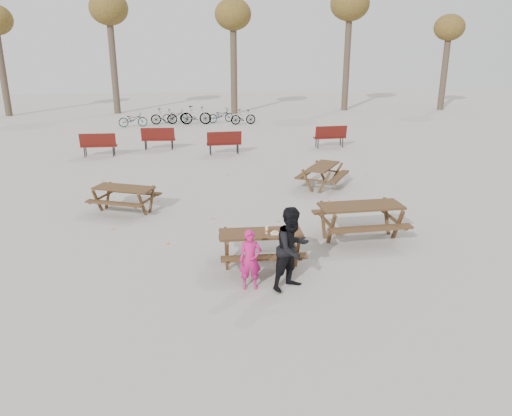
{
  "coord_description": "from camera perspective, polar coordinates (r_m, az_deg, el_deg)",
  "views": [
    {
      "loc": [
        -1.17,
        -10.0,
        4.7
      ],
      "look_at": [
        0.0,
        1.0,
        1.0
      ],
      "focal_mm": 35.0,
      "sensor_mm": 36.0,
      "label": 1
    }
  ],
  "objects": [
    {
      "name": "bicycle_row",
      "position": [
        30.48,
        -7.79,
        10.33
      ],
      "size": [
        8.03,
        2.15,
        1.1
      ],
      "color": "black",
      "rests_on": "ground"
    },
    {
      "name": "picnic_table_north",
      "position": [
        14.89,
        -14.78,
        0.95
      ],
      "size": [
        2.1,
        1.91,
        0.74
      ],
      "primitive_type": null,
      "rotation": [
        0.0,
        0.0,
        -0.38
      ],
      "color": "#3C2816",
      "rests_on": "ground"
    },
    {
      "name": "adult",
      "position": [
        9.81,
        4.17,
        -4.66
      ],
      "size": [
        1.04,
        1.0,
        1.7
      ],
      "primitive_type": "imported",
      "rotation": [
        0.0,
        0.0,
        0.61
      ],
      "color": "black",
      "rests_on": "ground"
    },
    {
      "name": "food_tray",
      "position": [
        10.7,
        2.17,
        -2.94
      ],
      "size": [
        0.18,
        0.11,
        0.03
      ],
      "primitive_type": "cube",
      "color": "silver",
      "rests_on": "main_picnic_table"
    },
    {
      "name": "tree_row",
      "position": [
        35.24,
        -2.88,
        20.9
      ],
      "size": [
        32.17,
        3.52,
        8.26
      ],
      "color": "#382B21",
      "rests_on": "ground"
    },
    {
      "name": "park_bench_row",
      "position": [
        22.56,
        -5.87,
        7.71
      ],
      "size": [
        11.89,
        1.9,
        1.03
      ],
      "color": "#5C1712",
      "rests_on": "ground"
    },
    {
      "name": "picnic_table_far",
      "position": [
        17.04,
        7.59,
        3.62
      ],
      "size": [
        2.08,
        2.2,
        0.74
      ],
      "primitive_type": null,
      "rotation": [
        0.0,
        0.0,
        1.03
      ],
      "color": "#3C2816",
      "rests_on": "ground"
    },
    {
      "name": "fallen_leaves",
      "position": [
        13.45,
        1.44,
        -1.94
      ],
      "size": [
        11.0,
        11.0,
        0.01
      ],
      "primitive_type": null,
      "color": "#B7652B",
      "rests_on": "ground"
    },
    {
      "name": "ground",
      "position": [
        11.11,
        0.55,
        -6.53
      ],
      "size": [
        80.0,
        80.0,
        0.0
      ],
      "primitive_type": "plane",
      "color": "gray",
      "rests_on": "ground"
    },
    {
      "name": "picnic_table_east",
      "position": [
        12.69,
        11.79,
        -1.53
      ],
      "size": [
        2.15,
        1.78,
        0.88
      ],
      "primitive_type": null,
      "rotation": [
        0.0,
        0.0,
        0.07
      ],
      "color": "#3C2816",
      "rests_on": "ground"
    },
    {
      "name": "bread_roll",
      "position": [
        10.68,
        2.17,
        -2.73
      ],
      "size": [
        0.14,
        0.06,
        0.05
      ],
      "primitive_type": "ellipsoid",
      "color": "tan",
      "rests_on": "food_tray"
    },
    {
      "name": "soda_bottle",
      "position": [
        10.72,
        1.22,
        -2.58
      ],
      "size": [
        0.07,
        0.07,
        0.17
      ],
      "color": "silver",
      "rests_on": "main_picnic_table"
    },
    {
      "name": "main_picnic_table",
      "position": [
        10.87,
        0.56,
        -3.73
      ],
      "size": [
        1.8,
        1.45,
        0.78
      ],
      "color": "#3C2816",
      "rests_on": "ground"
    },
    {
      "name": "child",
      "position": [
        9.86,
        -0.65,
        -5.95
      ],
      "size": [
        0.46,
        0.31,
        1.23
      ],
      "primitive_type": "imported",
      "rotation": [
        0.0,
        0.0,
        0.03
      ],
      "color": "#B71663",
      "rests_on": "ground"
    }
  ]
}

